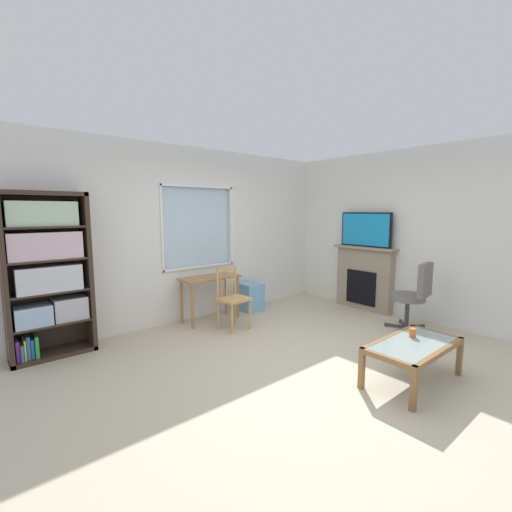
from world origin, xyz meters
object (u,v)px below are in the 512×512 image
object	(u,v)px
tv	(366,230)
sippy_cup	(412,333)
fireplace	(364,278)
office_chair	(414,293)
plastic_drawer_unit	(250,297)
bookshelf	(47,270)
coffee_table	(413,348)
desk_under_window	(210,284)
wooden_chair	(232,298)

from	to	relation	value
tv	sippy_cup	xyz separation A→B (m)	(-1.78, -1.73, -0.95)
tv	sippy_cup	size ratio (longest dim) A/B	10.51
fireplace	office_chair	distance (m)	1.19
plastic_drawer_unit	bookshelf	bearing A→B (deg)	178.94
tv	coffee_table	world-z (taller)	tv
bookshelf	desk_under_window	distance (m)	2.22
bookshelf	desk_under_window	bearing A→B (deg)	-2.78
plastic_drawer_unit	fireplace	world-z (taller)	fireplace
coffee_table	sippy_cup	size ratio (longest dim) A/B	11.97
desk_under_window	coffee_table	xyz separation A→B (m)	(0.50, -2.99, -0.23)
plastic_drawer_unit	sippy_cup	world-z (taller)	sippy_cup
wooden_chair	fireplace	distance (m)	2.48
bookshelf	wooden_chair	world-z (taller)	bookshelf
bookshelf	wooden_chair	bearing A→B (deg)	-15.58
bookshelf	desk_under_window	world-z (taller)	bookshelf
fireplace	sippy_cup	size ratio (longest dim) A/B	12.57
tv	wooden_chair	bearing A→B (deg)	164.35
bookshelf	fireplace	xyz separation A→B (m)	(4.61, -1.28, -0.48)
wooden_chair	coffee_table	world-z (taller)	wooden_chair
plastic_drawer_unit	office_chair	xyz separation A→B (m)	(1.15, -2.33, 0.31)
desk_under_window	fireplace	xyz separation A→B (m)	(2.44, -1.18, -0.03)
desk_under_window	wooden_chair	distance (m)	0.53
fireplace	tv	world-z (taller)	tv
fireplace	tv	size ratio (longest dim) A/B	1.20
coffee_table	tv	bearing A→B (deg)	43.29
fireplace	coffee_table	bearing A→B (deg)	-136.98
desk_under_window	wooden_chair	xyz separation A→B (m)	(0.05, -0.51, -0.12)
coffee_table	plastic_drawer_unit	bearing A→B (deg)	83.48
desk_under_window	sippy_cup	xyz separation A→B (m)	(0.65, -2.91, -0.13)
desk_under_window	bookshelf	bearing A→B (deg)	177.22
bookshelf	tv	size ratio (longest dim) A/B	2.06
wooden_chair	plastic_drawer_unit	xyz separation A→B (m)	(0.79, 0.56, -0.22)
office_chair	sippy_cup	world-z (taller)	office_chair
fireplace	sippy_cup	distance (m)	2.49
fireplace	tv	bearing A→B (deg)	180.00
desk_under_window	plastic_drawer_unit	size ratio (longest dim) A/B	1.93
wooden_chair	tv	size ratio (longest dim) A/B	0.95
wooden_chair	tv	distance (m)	2.64
tv	coffee_table	bearing A→B (deg)	-136.71
bookshelf	office_chair	distance (m)	4.83
sippy_cup	tv	bearing A→B (deg)	44.21
office_chair	tv	bearing A→B (deg)	68.79
bookshelf	plastic_drawer_unit	xyz separation A→B (m)	(3.02, -0.06, -0.80)
bookshelf	tv	distance (m)	4.79
bookshelf	office_chair	world-z (taller)	bookshelf
office_chair	sippy_cup	distance (m)	1.49
wooden_chair	coffee_table	bearing A→B (deg)	-79.79
wooden_chair	tv	xyz separation A→B (m)	(2.37, -0.66, 0.94)
desk_under_window	coffee_table	world-z (taller)	desk_under_window
wooden_chair	fireplace	bearing A→B (deg)	-15.53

